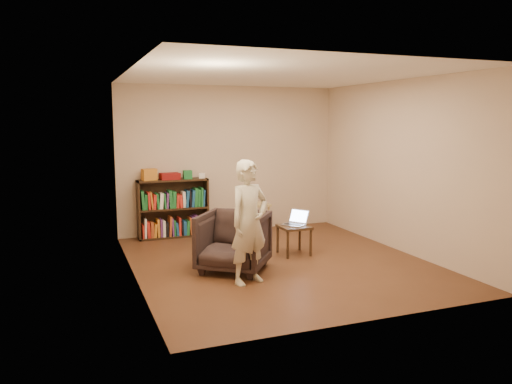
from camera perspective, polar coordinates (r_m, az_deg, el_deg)
name	(u,v)px	position (r m, az deg, el deg)	size (l,w,h in m)	color
floor	(279,262)	(7.15, 2.65, -8.00)	(4.50, 4.50, 0.00)	#4C2B18
ceiling	(280,75)	(6.90, 2.80, 13.23)	(4.50, 4.50, 0.00)	white
wall_back	(230,159)	(9.00, -3.04, 3.75)	(4.00, 4.00, 0.00)	#C2AA93
wall_left	(132,177)	(6.37, -13.99, 1.71)	(4.50, 4.50, 0.00)	#C2AA93
wall_right	(400,166)	(7.92, 16.12, 2.84)	(4.50, 4.50, 0.00)	#C2AA93
bookshelf	(173,212)	(8.69, -9.47, -2.23)	(1.20, 0.30, 1.00)	black
box_yellow	(149,175)	(8.53, -12.10, 1.96)	(0.23, 0.17, 0.19)	orange
red_cloth	(170,176)	(8.59, -9.82, 1.79)	(0.32, 0.24, 0.11)	maroon
box_green	(188,175)	(8.63, -7.82, 1.98)	(0.14, 0.14, 0.14)	#1D6D30
box_white	(202,176)	(8.71, -6.20, 1.87)	(0.10, 0.10, 0.08)	white
stool	(258,209)	(8.76, 0.18, -1.99)	(0.38, 0.38, 0.55)	tan
armchair	(234,242)	(6.66, -2.58, -5.69)	(0.84, 0.87, 0.79)	black
side_table	(294,230)	(7.48, 4.37, -4.41)	(0.43, 0.43, 0.44)	black
laptop	(296,221)	(7.52, 4.58, -3.35)	(0.44, 0.44, 0.22)	silver
person	(249,222)	(6.08, -0.79, -3.48)	(0.56, 0.36, 1.52)	beige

